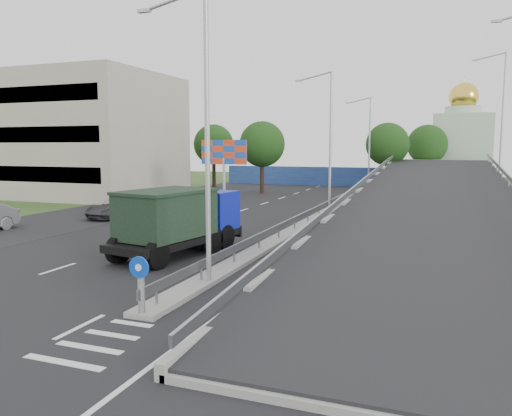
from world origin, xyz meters
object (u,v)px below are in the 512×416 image
at_px(church, 461,144).
at_px(dump_truck, 179,218).
at_px(lamp_post_far, 368,139).
at_px(parked_car_d, 147,199).
at_px(lamp_post_mid, 328,135).
at_px(parked_car_c, 118,208).
at_px(lamp_post_near, 202,122).
at_px(billboard, 224,156).
at_px(sign_bollard, 141,285).

xyz_separation_m(church, dump_truck, (-13.26, -49.77, -3.61)).
relative_size(lamp_post_far, parked_car_d, 2.03).
relative_size(lamp_post_mid, parked_car_c, 2.02).
distance_m(lamp_post_near, billboard, 23.87).
relative_size(lamp_post_near, parked_car_d, 2.03).
xyz_separation_m(lamp_post_mid, church, (9.89, 34.00, -0.50)).
bearing_deg(parked_car_c, lamp_post_near, -36.94).
distance_m(billboard, parked_car_d, 7.17).
distance_m(lamp_post_far, church, 17.15).
bearing_deg(church, dump_truck, -104.92).
bearing_deg(church, parked_car_d, -124.71).
bearing_deg(parked_car_d, dump_truck, -46.93).
distance_m(lamp_post_near, church, 54.90).
distance_m(lamp_post_mid, lamp_post_far, 20.00).
relative_size(lamp_post_near, lamp_post_mid, 1.00).
xyz_separation_m(lamp_post_far, parked_car_c, (-13.29, -26.73, -5.12)).
xyz_separation_m(church, billboard, (-19.00, -32.00, -1.12)).
distance_m(sign_bollard, lamp_post_mid, 24.30).
bearing_deg(billboard, parked_car_d, -149.22).
bearing_deg(sign_bollard, billboard, 109.21).
height_order(parked_car_c, parked_car_d, parked_car_d).
xyz_separation_m(billboard, parked_car_c, (-4.18, -8.73, -3.49)).
height_order(lamp_post_far, parked_car_c, lamp_post_far).
relative_size(lamp_post_mid, lamp_post_far, 1.00).
height_order(sign_bollard, parked_car_d, sign_bollard).
xyz_separation_m(lamp_post_far, church, (9.89, 14.00, -0.50)).
bearing_deg(dump_truck, parked_car_d, 137.90).
bearing_deg(lamp_post_near, billboard, 112.49).
distance_m(dump_truck, parked_car_c, 13.46).
bearing_deg(lamp_post_far, dump_truck, -95.38).
height_order(sign_bollard, lamp_post_mid, lamp_post_mid).
bearing_deg(lamp_post_near, lamp_post_far, 90.00).
bearing_deg(sign_bollard, parked_car_c, 127.63).
distance_m(church, billboard, 37.23).
bearing_deg(dump_truck, sign_bollard, -57.45).
bearing_deg(church, lamp_post_mid, -106.22).
bearing_deg(church, parked_car_c, -119.64).
bearing_deg(sign_bollard, lamp_post_far, 89.86).
bearing_deg(billboard, lamp_post_mid, -12.38).
height_order(sign_bollard, dump_truck, dump_truck).
height_order(lamp_post_near, parked_car_c, lamp_post_near).
relative_size(sign_bollard, lamp_post_mid, 0.17).
relative_size(dump_truck, parked_car_d, 1.47).
xyz_separation_m(lamp_post_mid, billboard, (-9.11, 2.00, -1.62)).
xyz_separation_m(lamp_post_mid, dump_truck, (-3.37, -15.77, -4.11)).
bearing_deg(church, lamp_post_near, -100.38).
bearing_deg(lamp_post_mid, lamp_post_near, -90.00).
relative_size(church, dump_truck, 1.89).
bearing_deg(parked_car_c, church, 68.38).
relative_size(lamp_post_far, dump_truck, 1.38).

